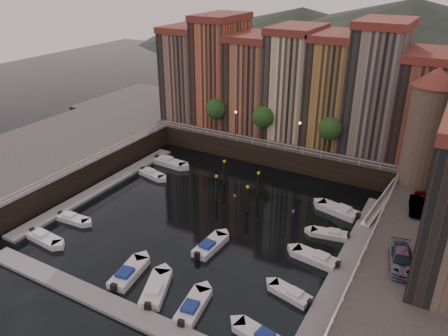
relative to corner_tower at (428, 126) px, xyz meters
The scene contains 30 objects.
ground 26.72m from the corner_tower, 144.06° to the right, with size 200.00×200.00×0.00m, color black.
quay_far 24.65m from the corner_tower, 150.10° to the left, with size 80.00×20.00×3.00m, color black.
quay_left 51.50m from the corner_tower, 161.03° to the right, with size 20.00×36.00×3.00m, color black.
dock_left 40.63m from the corner_tower, 156.82° to the right, with size 2.00×28.00×0.35m, color gray.
dock_right 18.84m from the corner_tower, 103.78° to the right, with size 2.00×28.00×0.35m, color gray.
dock_near 38.63m from the corner_tower, 122.41° to the right, with size 30.00×2.00×0.35m, color gray.
mountains 97.26m from the corner_tower, 100.84° to the left, with size 145.00×100.00×18.00m.
far_terrace 18.98m from the corner_tower, 151.66° to the left, with size 48.70×10.30×17.50m.
corner_tower is the anchor object (origin of this frame).
promenade_trees 21.95m from the corner_tower, behind, with size 21.20×3.20×5.20m.
street_lamps 21.60m from the corner_tower, behind, with size 10.36×0.36×4.18m.
railings 23.10m from the corner_tower, 154.32° to the right, with size 36.08×34.04×0.52m.
gangway 9.86m from the corner_tower, 122.80° to the right, with size 2.78×8.32×3.73m.
mooring_pilings 23.22m from the corner_tower, 154.96° to the right, with size 6.25×5.36×3.78m.
boat_left_0 43.98m from the corner_tower, 140.04° to the right, with size 4.56×1.95×1.03m.
boat_left_1 41.75m from the corner_tower, 145.13° to the right, with size 4.15×1.73×0.94m.
boat_left_3 35.40m from the corner_tower, 163.95° to the right, with size 4.39×2.30×0.98m.
boat_left_4 34.57m from the corner_tower, behind, with size 5.29×2.18×1.20m.
boat_right_0 31.01m from the corner_tower, 104.10° to the right, with size 4.51×2.31×1.01m.
boat_right_1 25.74m from the corner_tower, 106.75° to the right, with size 4.21×2.34×0.94m.
boat_right_2 20.49m from the corner_tower, 111.40° to the right, with size 4.91×2.33×1.10m.
boat_right_3 16.77m from the corner_tower, 119.45° to the right, with size 4.19×2.17×0.94m.
boat_right_4 13.81m from the corner_tower, 137.75° to the right, with size 5.31×2.99×1.19m.
boat_near_1 36.23m from the corner_tower, 127.39° to the right, with size 2.54×5.16×1.16m.
boat_near_2 34.67m from the corner_tower, 121.86° to the right, with size 3.50×5.19×1.17m.
boat_near_3 32.98m from the corner_tower, 115.37° to the right, with size 2.42×4.91×1.10m.
car_a 9.05m from the corner_tower, 75.59° to the right, with size 1.62×4.03×1.37m, color gray.
car_b 9.87m from the corner_tower, 82.78° to the right, with size 1.37×3.94×1.30m, color gray.
car_c 19.14m from the corner_tower, 86.58° to the right, with size 1.95×4.80×1.39m, color gray.
boat_extra_952 27.98m from the corner_tower, 129.89° to the right, with size 1.96×4.87×1.11m.
Camera 1 is at (22.83, -37.50, 26.66)m, focal length 35.00 mm.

